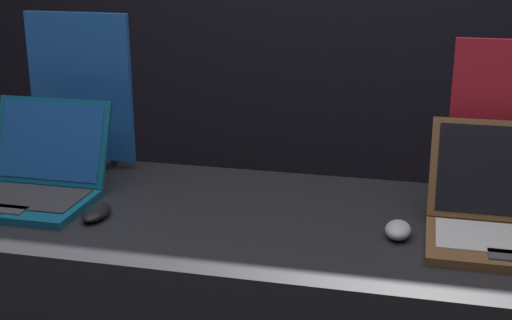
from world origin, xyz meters
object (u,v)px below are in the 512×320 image
object	(u,v)px
laptop_back	(508,216)
mouse_back	(398,230)
promo_stand_back	(506,130)
promo_stand_front	(81,94)
laptop_front	(35,178)
mouse_front	(97,213)

from	to	relation	value
laptop_back	mouse_back	bearing A→B (deg)	-168.54
laptop_back	mouse_back	distance (m)	0.26
promo_stand_back	mouse_back	bearing A→B (deg)	-133.22
promo_stand_front	mouse_back	xyz separation A→B (m)	(0.98, -0.34, -0.21)
laptop_front	laptop_back	size ratio (longest dim) A/B	0.93
promo_stand_front	promo_stand_back	bearing A→B (deg)	-3.37
promo_stand_front	mouse_back	size ratio (longest dim) A/B	4.96
laptop_front	mouse_back	bearing A→B (deg)	-2.18
promo_stand_back	laptop_back	bearing A→B (deg)	-90.00
laptop_front	promo_stand_back	bearing A→B (deg)	10.61
laptop_back	promo_stand_back	bearing A→B (deg)	90.00
laptop_front	mouse_back	distance (m)	0.98
laptop_back	mouse_back	size ratio (longest dim) A/B	3.90
laptop_front	promo_stand_back	size ratio (longest dim) A/B	0.78
laptop_front	promo_stand_front	xyz separation A→B (m)	(-0.00, 0.30, 0.17)
laptop_back	laptop_front	bearing A→B (deg)	-179.36
laptop_front	promo_stand_back	xyz separation A→B (m)	(1.23, 0.23, 0.15)
mouse_front	mouse_back	size ratio (longest dim) A/B	1.23
mouse_front	promo_stand_front	distance (m)	0.50
promo_stand_front	promo_stand_back	size ratio (longest dim) A/B	1.07
laptop_front	laptop_back	bearing A→B (deg)	0.64
laptop_front	promo_stand_front	world-z (taller)	promo_stand_front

